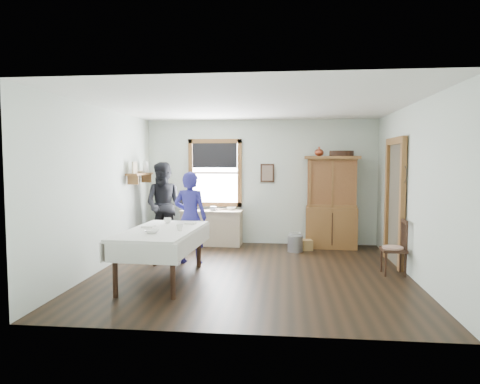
# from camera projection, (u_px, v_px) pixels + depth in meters

# --- Properties ---
(room) EXTENTS (5.01, 5.01, 2.70)m
(room) POSITION_uv_depth(u_px,v_px,m) (252.00, 190.00, 6.87)
(room) COLOR black
(room) RESTS_ON ground
(window) EXTENTS (1.18, 0.07, 1.48)m
(window) POSITION_uv_depth(u_px,v_px,m) (215.00, 169.00, 9.39)
(window) COLOR white
(window) RESTS_ON room
(doorway) EXTENTS (0.09, 1.14, 2.22)m
(doorway) POSITION_uv_depth(u_px,v_px,m) (395.00, 198.00, 7.47)
(doorway) COLOR #494234
(doorway) RESTS_ON room
(wall_shelf) EXTENTS (0.24, 1.00, 0.44)m
(wall_shelf) POSITION_uv_depth(u_px,v_px,m) (141.00, 173.00, 8.62)
(wall_shelf) COLOR brown
(wall_shelf) RESTS_ON room
(framed_picture) EXTENTS (0.30, 0.04, 0.40)m
(framed_picture) POSITION_uv_depth(u_px,v_px,m) (267.00, 173.00, 9.28)
(framed_picture) COLOR #341B12
(framed_picture) RESTS_ON room
(rug_beater) EXTENTS (0.01, 0.27, 0.27)m
(rug_beater) POSITION_uv_depth(u_px,v_px,m) (405.00, 167.00, 6.88)
(rug_beater) COLOR black
(rug_beater) RESTS_ON room
(work_counter) EXTENTS (1.34, 0.55, 0.75)m
(work_counter) POSITION_uv_depth(u_px,v_px,m) (212.00, 228.00, 9.22)
(work_counter) COLOR tan
(work_counter) RESTS_ON room
(china_hutch) EXTENTS (1.15, 0.60, 1.91)m
(china_hutch) POSITION_uv_depth(u_px,v_px,m) (331.00, 202.00, 8.89)
(china_hutch) COLOR brown
(china_hutch) RESTS_ON room
(dining_table) EXTENTS (1.14, 2.01, 0.78)m
(dining_table) POSITION_uv_depth(u_px,v_px,m) (162.00, 255.00, 6.48)
(dining_table) COLOR white
(dining_table) RESTS_ON room
(spindle_chair) EXTENTS (0.41, 0.41, 0.88)m
(spindle_chair) POSITION_uv_depth(u_px,v_px,m) (394.00, 247.00, 6.81)
(spindle_chair) COLOR #341B12
(spindle_chair) RESTS_ON room
(pail) EXTENTS (0.40, 0.40, 0.32)m
(pail) POSITION_uv_depth(u_px,v_px,m) (295.00, 244.00, 8.55)
(pail) COLOR gray
(pail) RESTS_ON room
(wicker_basket) EXTENTS (0.41, 0.33, 0.21)m
(wicker_basket) POSITION_uv_depth(u_px,v_px,m) (303.00, 245.00, 8.71)
(wicker_basket) COLOR olive
(wicker_basket) RESTS_ON room
(woman_blue) EXTENTS (0.59, 0.43, 1.51)m
(woman_blue) POSITION_uv_depth(u_px,v_px,m) (190.00, 221.00, 7.54)
(woman_blue) COLOR navy
(woman_blue) RESTS_ON room
(figure_dark) EXTENTS (0.82, 0.65, 1.66)m
(figure_dark) POSITION_uv_depth(u_px,v_px,m) (165.00, 208.00, 8.91)
(figure_dark) COLOR black
(figure_dark) RESTS_ON room
(table_cup_a) EXTENTS (0.13, 0.13, 0.09)m
(table_cup_a) POSITION_uv_depth(u_px,v_px,m) (168.00, 220.00, 7.08)
(table_cup_a) COLOR white
(table_cup_a) RESTS_ON dining_table
(table_cup_b) EXTENTS (0.14, 0.14, 0.10)m
(table_cup_b) POSITION_uv_depth(u_px,v_px,m) (180.00, 227.00, 6.31)
(table_cup_b) COLOR white
(table_cup_b) RESTS_ON dining_table
(table_bowl) EXTENTS (0.23, 0.23, 0.05)m
(table_bowl) POSITION_uv_depth(u_px,v_px,m) (152.00, 231.00, 6.09)
(table_bowl) COLOR white
(table_bowl) RESTS_ON dining_table
(counter_book) EXTENTS (0.27, 0.28, 0.02)m
(counter_book) POSITION_uv_depth(u_px,v_px,m) (215.00, 210.00, 9.22)
(counter_book) COLOR #77614F
(counter_book) RESTS_ON work_counter
(counter_bowl) EXTENTS (0.26, 0.26, 0.06)m
(counter_bowl) POSITION_uv_depth(u_px,v_px,m) (231.00, 209.00, 9.22)
(counter_bowl) COLOR white
(counter_bowl) RESTS_ON work_counter
(shelf_bowl) EXTENTS (0.22, 0.22, 0.05)m
(shelf_bowl) POSITION_uv_depth(u_px,v_px,m) (141.00, 172.00, 8.63)
(shelf_bowl) COLOR white
(shelf_bowl) RESTS_ON wall_shelf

